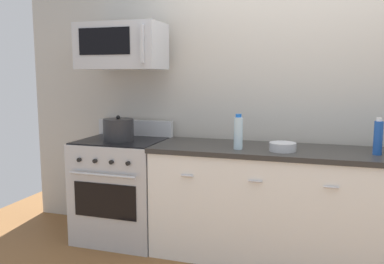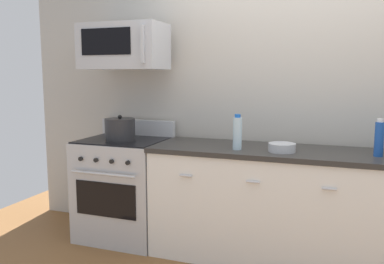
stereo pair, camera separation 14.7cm
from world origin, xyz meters
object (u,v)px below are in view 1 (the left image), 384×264
at_px(range_oven, 123,188).
at_px(bottle_water_clear, 238,133).
at_px(bottle_soda_blue, 378,137).
at_px(stockpot, 118,130).
at_px(microwave, 122,46).
at_px(bowl_steel_prep, 283,146).

distance_m(range_oven, bottle_water_clear, 1.24).
relative_size(bottle_soda_blue, stockpot, 1.02).
height_order(microwave, bottle_soda_blue, microwave).
height_order(range_oven, bottle_soda_blue, bottle_soda_blue).
bearing_deg(microwave, bowl_steel_prep, -5.87).
distance_m(range_oven, bowl_steel_prep, 1.52).
xyz_separation_m(microwave, bowl_steel_prep, (1.43, -0.15, -0.79)).
height_order(bottle_soda_blue, stockpot, bottle_soda_blue).
bearing_deg(stockpot, microwave, 89.87).
xyz_separation_m(range_oven, stockpot, (-0.00, -0.05, 0.55)).
distance_m(bottle_water_clear, bottle_soda_blue, 1.02).
height_order(bowl_steel_prep, stockpot, stockpot).
relative_size(bottle_soda_blue, bowl_steel_prep, 1.33).
bearing_deg(range_oven, stockpot, -90.00).
xyz_separation_m(bottle_soda_blue, bowl_steel_prep, (-0.68, -0.06, -0.09)).
xyz_separation_m(bottle_water_clear, bowl_steel_prep, (0.34, 0.03, -0.10)).
bearing_deg(stockpot, bottle_soda_blue, 0.28).
bearing_deg(bottle_soda_blue, stockpot, -179.72).
distance_m(bottle_soda_blue, stockpot, 2.11).
height_order(range_oven, microwave, microwave).
relative_size(range_oven, stockpot, 3.98).
bearing_deg(bowl_steel_prep, bottle_soda_blue, 5.05).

